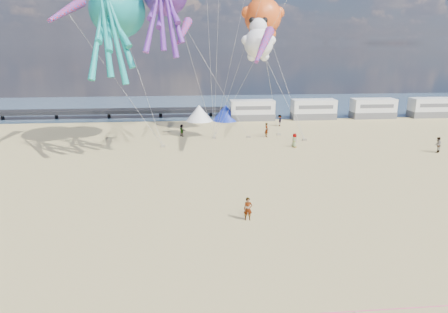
% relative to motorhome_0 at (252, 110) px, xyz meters
% --- Properties ---
extents(ground, '(120.00, 120.00, 0.00)m').
position_rel_motorhome_0_xyz_m(ground, '(-6.00, -40.00, -1.50)').
color(ground, tan).
rests_on(ground, ground).
extents(water, '(120.00, 120.00, 0.00)m').
position_rel_motorhome_0_xyz_m(water, '(-6.00, 15.00, -1.48)').
color(water, '#334B62').
rests_on(water, ground).
extents(pier, '(60.00, 3.00, 0.50)m').
position_rel_motorhome_0_xyz_m(pier, '(-34.00, 4.00, -0.50)').
color(pier, black).
rests_on(pier, ground).
extents(motorhome_0, '(6.60, 2.50, 3.00)m').
position_rel_motorhome_0_xyz_m(motorhome_0, '(0.00, 0.00, 0.00)').
color(motorhome_0, silver).
rests_on(motorhome_0, ground).
extents(motorhome_1, '(6.60, 2.50, 3.00)m').
position_rel_motorhome_0_xyz_m(motorhome_1, '(9.50, 0.00, 0.00)').
color(motorhome_1, silver).
rests_on(motorhome_1, ground).
extents(motorhome_2, '(6.60, 2.50, 3.00)m').
position_rel_motorhome_0_xyz_m(motorhome_2, '(19.00, 0.00, 0.00)').
color(motorhome_2, silver).
rests_on(motorhome_2, ground).
extents(motorhome_3, '(6.60, 2.50, 3.00)m').
position_rel_motorhome_0_xyz_m(motorhome_3, '(28.50, 0.00, 0.00)').
color(motorhome_3, silver).
rests_on(motorhome_3, ground).
extents(tent_white, '(4.00, 4.00, 2.40)m').
position_rel_motorhome_0_xyz_m(tent_white, '(-8.00, 0.00, -0.30)').
color(tent_white, white).
rests_on(tent_white, ground).
extents(tent_blue, '(4.00, 4.00, 2.40)m').
position_rel_motorhome_0_xyz_m(tent_blue, '(-4.00, 0.00, -0.30)').
color(tent_blue, '#1933CC').
rests_on(tent_blue, ground).
extents(standing_person, '(0.59, 0.40, 1.56)m').
position_rel_motorhome_0_xyz_m(standing_person, '(-5.87, -35.32, -0.72)').
color(standing_person, tan).
rests_on(standing_person, ground).
extents(beachgoer_0, '(0.59, 0.68, 1.57)m').
position_rel_motorhome_0_xyz_m(beachgoer_0, '(2.13, -16.80, -0.71)').
color(beachgoer_0, '#7F6659').
rests_on(beachgoer_0, ground).
extents(beachgoer_1, '(0.96, 0.96, 1.68)m').
position_rel_motorhome_0_xyz_m(beachgoer_1, '(16.68, -20.41, -0.66)').
color(beachgoer_1, '#7F6659').
rests_on(beachgoer_1, ground).
extents(beachgoer_2, '(0.72, 0.86, 1.60)m').
position_rel_motorhome_0_xyz_m(beachgoer_2, '(3.14, -4.91, -0.70)').
color(beachgoer_2, '#7F6659').
rests_on(beachgoer_2, ground).
extents(beachgoer_4, '(0.76, 0.95, 1.51)m').
position_rel_motorhome_0_xyz_m(beachgoer_4, '(-10.46, -10.12, -0.75)').
color(beachgoer_4, '#7F6659').
rests_on(beachgoer_4, ground).
extents(beachgoer_5, '(0.78, 1.72, 1.79)m').
position_rel_motorhome_0_xyz_m(beachgoer_5, '(-0.00, -11.53, -0.61)').
color(beachgoer_5, '#7F6659').
rests_on(beachgoer_5, ground).
extents(sandbag_a, '(0.50, 0.35, 0.22)m').
position_rel_motorhome_0_xyz_m(sandbag_a, '(-12.52, -15.54, -1.39)').
color(sandbag_a, gray).
rests_on(sandbag_a, ground).
extents(sandbag_b, '(0.50, 0.35, 0.22)m').
position_rel_motorhome_0_xyz_m(sandbag_b, '(-2.29, -11.85, -1.39)').
color(sandbag_b, gray).
rests_on(sandbag_b, ground).
extents(sandbag_c, '(0.50, 0.35, 0.22)m').
position_rel_motorhome_0_xyz_m(sandbag_c, '(4.17, -13.86, -1.39)').
color(sandbag_c, gray).
rests_on(sandbag_c, ground).
extents(sandbag_d, '(0.50, 0.35, 0.22)m').
position_rel_motorhome_0_xyz_m(sandbag_d, '(1.74, -10.73, -1.39)').
color(sandbag_d, gray).
rests_on(sandbag_d, ground).
extents(sandbag_e, '(0.50, 0.35, 0.22)m').
position_rel_motorhome_0_xyz_m(sandbag_e, '(-6.55, -11.95, -1.39)').
color(sandbag_e, gray).
rests_on(sandbag_e, ground).
extents(kite_octopus_teal, '(8.52, 11.74, 12.33)m').
position_rel_motorhome_0_xyz_m(kite_octopus_teal, '(-16.68, -14.31, 13.05)').
color(kite_octopus_teal, teal).
extents(kite_panda, '(4.97, 4.84, 5.50)m').
position_rel_motorhome_0_xyz_m(kite_panda, '(-1.78, -14.59, 9.70)').
color(kite_panda, white).
extents(kite_teddy_orange, '(5.54, 5.24, 7.51)m').
position_rel_motorhome_0_xyz_m(kite_teddy_orange, '(-0.54, -9.96, 12.74)').
color(kite_teddy_orange, '#ED561B').
extents(windsock_left, '(2.88, 6.46, 6.42)m').
position_rel_motorhome_0_xyz_m(windsock_left, '(-21.45, -15.90, 12.84)').
color(windsock_left, red).
extents(windsock_mid, '(3.48, 6.65, 6.77)m').
position_rel_motorhome_0_xyz_m(windsock_mid, '(-2.16, -19.44, 9.52)').
color(windsock_mid, red).
extents(windsock_right, '(1.98, 4.62, 4.53)m').
position_rel_motorhome_0_xyz_m(windsock_right, '(-9.89, -18.48, 10.80)').
color(windsock_right, red).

